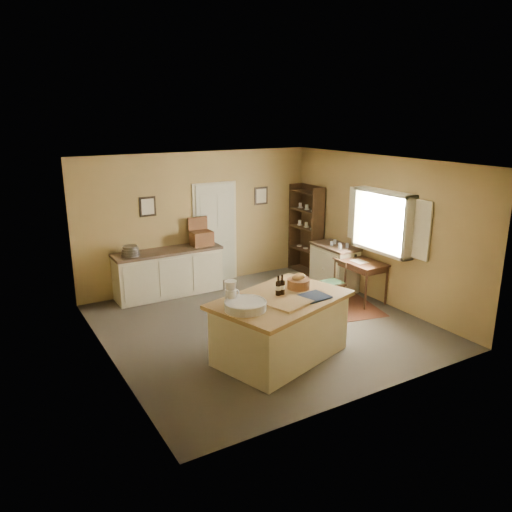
{
  "coord_description": "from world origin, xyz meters",
  "views": [
    {
      "loc": [
        -4.0,
        -6.57,
        3.43
      ],
      "look_at": [
        0.01,
        0.25,
        1.15
      ],
      "focal_mm": 35.0,
      "sensor_mm": 36.0,
      "label": 1
    }
  ],
  "objects_px": {
    "writing_desk": "(361,266)",
    "shelving_unit": "(308,230)",
    "sideboard": "(169,271)",
    "desk_chair": "(332,284)",
    "right_cabinet": "(334,266)",
    "work_island": "(280,326)"
  },
  "relations": [
    {
      "from": "shelving_unit",
      "to": "work_island",
      "type": "bearing_deg",
      "value": -131.55
    },
    {
      "from": "sideboard",
      "to": "shelving_unit",
      "type": "bearing_deg",
      "value": -3.64
    },
    {
      "from": "work_island",
      "to": "desk_chair",
      "type": "height_order",
      "value": "work_island"
    },
    {
      "from": "right_cabinet",
      "to": "sideboard",
      "type": "bearing_deg",
      "value": 155.96
    },
    {
      "from": "writing_desk",
      "to": "desk_chair",
      "type": "relative_size",
      "value": 1.2
    },
    {
      "from": "work_island",
      "to": "right_cabinet",
      "type": "relative_size",
      "value": 2.23
    },
    {
      "from": "writing_desk",
      "to": "right_cabinet",
      "type": "height_order",
      "value": "right_cabinet"
    },
    {
      "from": "sideboard",
      "to": "right_cabinet",
      "type": "xyz_separation_m",
      "value": [
        2.99,
        -1.34,
        -0.02
      ]
    },
    {
      "from": "desk_chair",
      "to": "work_island",
      "type": "bearing_deg",
      "value": -147.45
    },
    {
      "from": "writing_desk",
      "to": "right_cabinet",
      "type": "distance_m",
      "value": 0.79
    },
    {
      "from": "sideboard",
      "to": "shelving_unit",
      "type": "xyz_separation_m",
      "value": [
        3.14,
        -0.2,
        0.48
      ]
    },
    {
      "from": "sideboard",
      "to": "desk_chair",
      "type": "height_order",
      "value": "sideboard"
    },
    {
      "from": "writing_desk",
      "to": "shelving_unit",
      "type": "height_order",
      "value": "shelving_unit"
    },
    {
      "from": "desk_chair",
      "to": "writing_desk",
      "type": "bearing_deg",
      "value": -9.27
    },
    {
      "from": "work_island",
      "to": "shelving_unit",
      "type": "bearing_deg",
      "value": 31.22
    },
    {
      "from": "writing_desk",
      "to": "shelving_unit",
      "type": "bearing_deg",
      "value": 85.44
    },
    {
      "from": "work_island",
      "to": "desk_chair",
      "type": "xyz_separation_m",
      "value": [
        1.98,
        1.26,
        -0.09
      ]
    },
    {
      "from": "right_cabinet",
      "to": "shelving_unit",
      "type": "xyz_separation_m",
      "value": [
        0.15,
        1.14,
        0.51
      ]
    },
    {
      "from": "sideboard",
      "to": "shelving_unit",
      "type": "height_order",
      "value": "shelving_unit"
    },
    {
      "from": "sideboard",
      "to": "desk_chair",
      "type": "xyz_separation_m",
      "value": [
        2.41,
        -2.0,
        -0.09
      ]
    },
    {
      "from": "right_cabinet",
      "to": "desk_chair",
      "type": "bearing_deg",
      "value": -131.14
    },
    {
      "from": "sideboard",
      "to": "writing_desk",
      "type": "relative_size",
      "value": 2.19
    }
  ]
}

